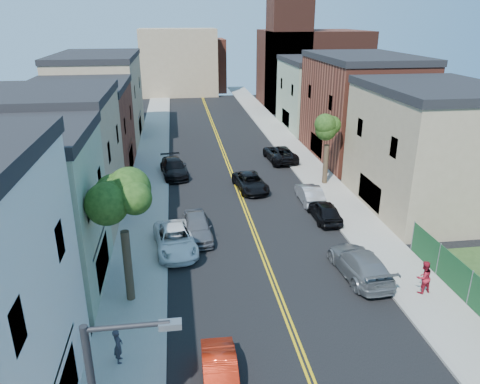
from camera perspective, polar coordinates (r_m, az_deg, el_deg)
name	(u,v)px	position (r m, az deg, el deg)	size (l,w,h in m)	color
sidewalk_left	(151,158)	(49.46, -11.04, 4.12)	(3.20, 100.00, 0.15)	gray
sidewalk_right	(296,153)	(51.05, 7.00, 4.89)	(3.20, 100.00, 0.15)	gray
curb_left	(168,158)	(49.39, -9.01, 4.23)	(0.30, 100.00, 0.15)	gray
curb_right	(281,153)	(50.63, 5.08, 4.83)	(0.30, 100.00, 0.15)	gray
bldg_left_palegrn	(9,219)	(26.89, -26.85, -3.07)	(9.00, 8.00, 8.50)	gray
bldg_left_tan_near	(50,163)	(34.91, -22.59, 3.30)	(9.00, 10.00, 9.00)	#998466
bldg_left_brick	(80,133)	(45.39, -19.34, 6.93)	(9.00, 12.00, 8.00)	brown
bldg_left_tan_far	(100,99)	(58.77, -17.02, 10.96)	(9.00, 16.00, 9.50)	#998466
bldg_right_tan	(430,152)	(37.92, 22.53, 4.64)	(9.00, 12.00, 9.00)	#998466
bldg_right_brick	(360,110)	(50.01, 14.72, 9.83)	(9.00, 14.00, 10.00)	brown
bldg_right_palegrn	(319,96)	(63.08, 9.84, 11.74)	(9.00, 12.00, 8.50)	gray
church	(306,62)	(77.70, 8.27, 15.78)	(16.20, 14.20, 22.60)	#4C2319
backdrop_left	(179,62)	(89.69, -7.63, 15.71)	(14.00, 8.00, 12.00)	#998466
backdrop_center	(199,65)	(93.90, -5.11, 15.43)	(10.00, 8.00, 10.00)	brown
tree_left_mid	(120,185)	(22.82, -14.68, 0.84)	(5.20, 5.20, 9.29)	#352A1A
tree_right_far	(329,121)	(40.40, 11.00, 8.65)	(4.40, 4.40, 8.03)	#352A1A
red_sedan	(220,375)	(19.92, -2.47, -21.81)	(1.40, 4.03, 1.33)	red
white_pickup	(175,240)	(29.89, -8.08, -5.91)	(2.47, 5.36, 1.49)	white
grey_car_left	(197,227)	(31.31, -5.38, -4.34)	(1.91, 4.76, 1.62)	#53545A
black_car_left	(174,168)	(43.69, -8.24, 3.00)	(2.20, 5.42, 1.57)	black
grey_car_right	(360,264)	(27.70, 14.70, -8.63)	(2.25, 5.53, 1.60)	slate
black_car_right	(325,211)	(34.44, 10.49, -2.31)	(1.73, 4.29, 1.46)	black
silver_car_right	(310,194)	(37.51, 8.66, -0.21)	(1.54, 4.41, 1.45)	#97999E
dark_car_right_far	(280,153)	(47.99, 5.00, 4.80)	(2.63, 5.70, 1.59)	black
black_suv_lane	(250,182)	(39.70, 1.31, 1.21)	(2.32, 5.04, 1.40)	black
pedestrian_left	(118,346)	(21.41, -14.94, -18.02)	(0.59, 0.39, 1.62)	#292830
pedestrian_right	(424,277)	(26.89, 21.89, -9.81)	(0.91, 0.71, 1.88)	maroon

